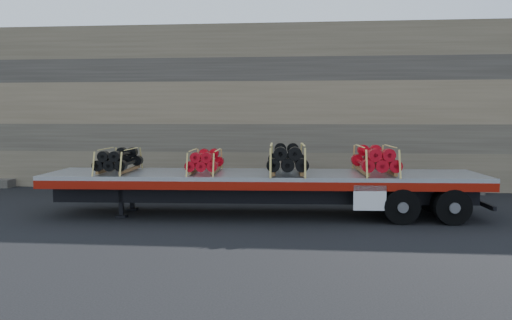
% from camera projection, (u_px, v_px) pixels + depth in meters
% --- Properties ---
extents(ground, '(120.00, 120.00, 0.00)m').
position_uv_depth(ground, '(291.00, 213.00, 16.17)').
color(ground, black).
rests_on(ground, ground).
extents(rock_wall, '(44.00, 3.00, 7.00)m').
position_uv_depth(rock_wall, '(295.00, 108.00, 22.31)').
color(rock_wall, '#7A6B54').
rests_on(rock_wall, ground).
extents(trailer, '(13.64, 3.24, 1.35)m').
position_uv_depth(trailer, '(263.00, 194.00, 15.77)').
color(trailer, '#B8BBC0').
rests_on(trailer, ground).
extents(bundle_front, '(1.10, 2.06, 0.71)m').
position_uv_depth(bundle_front, '(119.00, 161.00, 15.89)').
color(bundle_front, black).
rests_on(bundle_front, trailer).
extents(bundle_midfront, '(1.05, 1.97, 0.68)m').
position_uv_depth(bundle_midfront, '(205.00, 162.00, 15.77)').
color(bundle_midfront, red).
rests_on(bundle_midfront, trailer).
extents(bundle_midrear, '(1.33, 2.49, 0.86)m').
position_uv_depth(bundle_midrear, '(287.00, 159.00, 15.64)').
color(bundle_midrear, black).
rests_on(bundle_midrear, trailer).
extents(bundle_rear, '(1.26, 2.35, 0.82)m').
position_uv_depth(bundle_rear, '(375.00, 160.00, 15.51)').
color(bundle_rear, red).
rests_on(bundle_rear, trailer).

